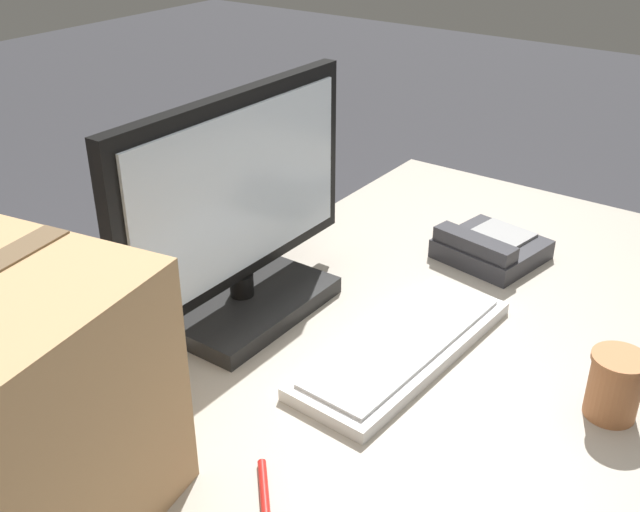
% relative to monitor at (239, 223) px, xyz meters
% --- Properties ---
extents(monitor, '(0.56, 0.23, 0.41)m').
position_rel_monitor_xyz_m(monitor, '(0.00, 0.00, 0.00)').
color(monitor, black).
rests_on(monitor, office_desk).
extents(keyboard, '(0.46, 0.19, 0.03)m').
position_rel_monitor_xyz_m(keyboard, '(0.05, -0.31, -0.17)').
color(keyboard, silver).
rests_on(keyboard, office_desk).
extents(desk_phone, '(0.21, 0.22, 0.07)m').
position_rel_monitor_xyz_m(desk_phone, '(0.45, -0.29, -0.15)').
color(desk_phone, '#2D2D33').
rests_on(desk_phone, office_desk).
extents(paper_cup_right, '(0.08, 0.08, 0.11)m').
position_rel_monitor_xyz_m(paper_cup_right, '(0.10, -0.64, -0.13)').
color(paper_cup_right, '#BC7547').
rests_on(paper_cup_right, office_desk).
extents(pen_marker, '(0.11, 0.10, 0.01)m').
position_rel_monitor_xyz_m(pen_marker, '(-0.34, -0.33, -0.17)').
color(pen_marker, red).
rests_on(pen_marker, office_desk).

